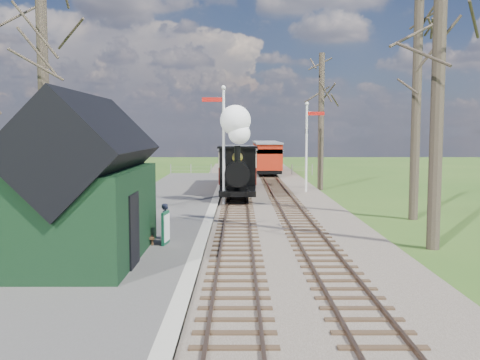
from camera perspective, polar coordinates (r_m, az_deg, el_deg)
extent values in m
plane|color=#2C5219|center=(12.04, -0.51, -13.59)|extent=(140.00, 140.00, 0.00)
ellipsoid|color=#385B23|center=(77.93, -19.12, -8.95)|extent=(57.60, 36.00, 16.20)
ellipsoid|color=#385B23|center=(80.09, 7.13, -10.75)|extent=(70.40, 44.00, 19.80)
ellipsoid|color=#385B23|center=(84.27, -5.68, -8.77)|extent=(64.00, 40.00, 18.00)
cube|color=brown|center=(33.64, 1.97, -1.36)|extent=(8.00, 60.00, 0.10)
cube|color=brown|center=(33.61, -1.10, -1.21)|extent=(0.07, 60.00, 0.12)
cube|color=brown|center=(33.61, 0.60, -1.21)|extent=(0.07, 60.00, 0.12)
cube|color=#38281C|center=(33.61, -0.25, -1.28)|extent=(1.60, 60.00, 0.09)
cube|color=brown|center=(33.66, 3.33, -1.20)|extent=(0.07, 60.00, 0.12)
cube|color=brown|center=(33.74, 5.02, -1.20)|extent=(0.07, 60.00, 0.12)
cube|color=#38281C|center=(33.70, 4.18, -1.28)|extent=(1.60, 60.00, 0.09)
cube|color=#474442|center=(25.92, -8.07, -3.25)|extent=(5.00, 44.00, 0.20)
cube|color=#B2AD9E|center=(25.71, -2.97, -3.26)|extent=(0.40, 44.00, 0.21)
cube|color=black|center=(16.18, -15.85, -3.46)|extent=(3.00, 6.00, 2.60)
cube|color=black|center=(16.02, -16.02, 3.10)|extent=(3.25, 6.30, 3.25)
cube|color=black|center=(14.92, -11.22, -5.25)|extent=(0.06, 1.20, 2.00)
cylinder|color=silver|center=(27.42, -1.75, 3.35)|extent=(0.14, 0.14, 6.00)
sphere|color=silver|center=(27.50, -1.77, 9.82)|extent=(0.24, 0.24, 0.24)
cube|color=#B7140F|center=(27.48, -2.92, 8.56)|extent=(1.10, 0.08, 0.22)
cube|color=black|center=(27.41, -1.76, 6.27)|extent=(0.18, 0.06, 0.30)
cylinder|color=silver|center=(33.68, 7.09, 3.22)|extent=(0.14, 0.14, 5.50)
sphere|color=silver|center=(33.71, 7.15, 8.07)|extent=(0.24, 0.24, 0.24)
cube|color=#B7140F|center=(33.75, 8.07, 7.04)|extent=(1.10, 0.08, 0.22)
cube|color=black|center=(33.66, 7.12, 5.18)|extent=(0.18, 0.06, 0.30)
cylinder|color=#382D23|center=(21.75, -20.22, 9.15)|extent=(0.41, 0.41, 11.00)
cylinder|color=#382D23|center=(18.66, 20.42, 11.40)|extent=(0.42, 0.42, 12.00)
cylinder|color=#382D23|center=(24.66, 18.29, 7.53)|extent=(0.40, 0.40, 10.00)
cylinder|color=#382D23|center=(35.81, 8.64, 6.12)|extent=(0.39, 0.39, 9.00)
cube|color=slate|center=(47.50, 0.15, 1.40)|extent=(12.60, 0.02, 0.01)
cube|color=slate|center=(47.52, 0.15, 1.04)|extent=(12.60, 0.02, 0.02)
cylinder|color=slate|center=(47.52, 0.15, 1.10)|extent=(0.08, 0.08, 1.00)
cube|color=black|center=(29.28, -0.27, -1.04)|extent=(1.90, 4.48, 0.28)
cylinder|color=black|center=(28.51, -0.28, 0.83)|extent=(1.23, 2.91, 1.23)
cube|color=black|center=(30.52, -0.27, 1.32)|extent=(2.02, 1.79, 2.24)
cylinder|color=black|center=(27.34, -0.28, 2.75)|extent=(0.31, 0.31, 0.90)
sphere|color=gold|center=(28.80, -0.27, 2.43)|extent=(0.58, 0.58, 0.58)
sphere|color=white|center=(27.31, -0.07, 4.98)|extent=(1.12, 1.12, 1.12)
sphere|color=white|center=(27.43, -0.50, 6.39)|extent=(1.57, 1.57, 1.57)
cylinder|color=black|center=(27.96, -1.30, -1.64)|extent=(0.11, 0.72, 0.72)
cylinder|color=black|center=(27.96, 0.75, -1.64)|extent=(0.11, 0.72, 0.72)
cube|color=black|center=(35.26, -0.24, -0.17)|extent=(2.13, 7.84, 0.34)
cube|color=maroon|center=(35.20, -0.24, 0.92)|extent=(2.24, 7.84, 1.01)
cube|color=beige|center=(35.14, -0.25, 2.56)|extent=(2.24, 7.84, 1.01)
cube|color=slate|center=(35.12, -0.25, 3.47)|extent=(2.35, 8.06, 0.13)
cube|color=black|center=(46.57, 2.99, 1.11)|extent=(2.05, 5.40, 0.32)
cube|color=#A11F0D|center=(46.52, 2.99, 1.90)|extent=(2.16, 5.40, 0.97)
cube|color=beige|center=(46.48, 3.00, 3.10)|extent=(2.16, 5.40, 0.97)
cube|color=slate|center=(46.46, 3.00, 3.76)|extent=(2.27, 5.62, 0.13)
cube|color=black|center=(52.05, 2.66, 1.54)|extent=(2.05, 5.40, 0.32)
cube|color=#A11F0D|center=(52.01, 2.67, 2.25)|extent=(2.16, 5.40, 0.97)
cube|color=beige|center=(51.97, 2.67, 3.32)|extent=(2.16, 5.40, 0.97)
cube|color=slate|center=(51.95, 2.67, 3.91)|extent=(2.27, 5.62, 0.13)
cube|color=#0E422A|center=(17.72, -7.95, -5.07)|extent=(0.17, 0.74, 1.08)
cube|color=silver|center=(17.71, -7.80, -5.07)|extent=(0.10, 0.63, 0.88)
cube|color=#472E19|center=(18.21, -10.03, -5.77)|extent=(0.78, 1.51, 0.06)
cube|color=#472E19|center=(18.14, -10.64, -4.92)|extent=(0.43, 1.42, 0.62)
cube|color=#472E19|center=(17.61, -9.87, -6.60)|extent=(0.06, 0.06, 0.21)
cube|color=#472E19|center=(18.87, -10.17, -5.81)|extent=(0.06, 0.06, 0.21)
imported|color=black|center=(18.51, -7.90, -4.38)|extent=(0.36, 0.49, 1.23)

